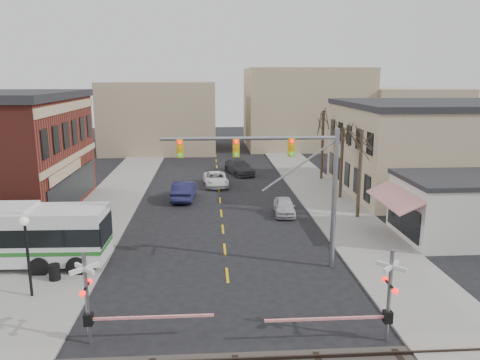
% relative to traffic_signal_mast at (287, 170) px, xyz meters
% --- Properties ---
extents(ground, '(160.00, 160.00, 0.00)m').
position_rel_traffic_signal_mast_xyz_m(ground, '(-3.37, -2.83, -5.72)').
color(ground, black).
rests_on(ground, ground).
extents(sidewalk_west, '(5.00, 60.00, 0.12)m').
position_rel_traffic_signal_mast_xyz_m(sidewalk_west, '(-12.87, 17.17, -5.66)').
color(sidewalk_west, gray).
rests_on(sidewalk_west, ground).
extents(sidewalk_east, '(5.00, 60.00, 0.12)m').
position_rel_traffic_signal_mast_xyz_m(sidewalk_east, '(6.13, 17.17, -5.66)').
color(sidewalk_east, gray).
rests_on(sidewalk_east, ground).
extents(tan_building, '(20.30, 15.30, 8.50)m').
position_rel_traffic_signal_mast_xyz_m(tan_building, '(18.63, 17.17, -1.47)').
color(tan_building, tan).
rests_on(tan_building, ground).
extents(awning_shop, '(9.74, 6.20, 4.30)m').
position_rel_traffic_signal_mast_xyz_m(awning_shop, '(12.60, 4.17, -3.56)').
color(awning_shop, beige).
rests_on(awning_shop, ground).
extents(tree_east_a, '(0.28, 0.28, 6.75)m').
position_rel_traffic_signal_mast_xyz_m(tree_east_a, '(7.13, 9.17, -2.23)').
color(tree_east_a, '#382B21').
rests_on(tree_east_a, sidewalk_east).
extents(tree_east_b, '(0.28, 0.28, 6.30)m').
position_rel_traffic_signal_mast_xyz_m(tree_east_b, '(7.43, 15.17, -2.45)').
color(tree_east_b, '#382B21').
rests_on(tree_east_b, sidewalk_east).
extents(tree_east_c, '(0.28, 0.28, 7.20)m').
position_rel_traffic_signal_mast_xyz_m(tree_east_c, '(7.63, 23.17, -2.00)').
color(tree_east_c, '#382B21').
rests_on(tree_east_c, sidewalk_east).
extents(traffic_signal_mast, '(9.69, 0.30, 8.00)m').
position_rel_traffic_signal_mast_xyz_m(traffic_signal_mast, '(0.00, 0.00, 0.00)').
color(traffic_signal_mast, gray).
rests_on(traffic_signal_mast, ground).
extents(rr_crossing_west, '(5.60, 1.36, 4.00)m').
position_rel_traffic_signal_mast_xyz_m(rr_crossing_west, '(-8.84, -7.21, -3.75)').
color(rr_crossing_west, gray).
rests_on(rr_crossing_west, ground).
extents(rr_crossing_east, '(5.60, 1.36, 4.00)m').
position_rel_traffic_signal_mast_xyz_m(rr_crossing_east, '(2.53, -7.82, -3.75)').
color(rr_crossing_east, gray).
rests_on(rr_crossing_east, ground).
extents(street_lamp, '(0.44, 0.44, 4.08)m').
position_rel_traffic_signal_mast_xyz_m(street_lamp, '(-13.14, -2.87, -2.66)').
color(street_lamp, black).
rests_on(street_lamp, sidewalk_west).
extents(trash_bin, '(0.60, 0.60, 0.86)m').
position_rel_traffic_signal_mast_xyz_m(trash_bin, '(-12.60, -1.03, -5.17)').
color(trash_bin, black).
rests_on(trash_bin, sidewalk_west).
extents(car_a, '(1.87, 4.03, 1.34)m').
position_rel_traffic_signal_mast_xyz_m(car_a, '(1.63, 10.58, -5.06)').
color(car_a, '#BBBBC0').
rests_on(car_a, ground).
extents(car_b, '(2.13, 5.22, 1.68)m').
position_rel_traffic_signal_mast_xyz_m(car_b, '(-6.55, 15.78, -4.88)').
color(car_b, '#18183D').
rests_on(car_b, ground).
extents(car_c, '(2.62, 5.08, 1.37)m').
position_rel_traffic_signal_mast_xyz_m(car_c, '(-3.65, 20.98, -5.04)').
color(car_c, white).
rests_on(car_c, ground).
extents(car_d, '(3.64, 5.75, 1.55)m').
position_rel_traffic_signal_mast_xyz_m(car_d, '(-0.91, 26.64, -4.95)').
color(car_d, '#37363B').
rests_on(car_d, ground).
extents(pedestrian_near, '(0.65, 0.78, 1.83)m').
position_rel_traffic_signal_mast_xyz_m(pedestrian_near, '(-12.22, 2.10, -4.69)').
color(pedestrian_near, '#524942').
rests_on(pedestrian_near, sidewalk_west).
extents(pedestrian_far, '(1.08, 1.07, 1.76)m').
position_rel_traffic_signal_mast_xyz_m(pedestrian_far, '(-14.52, 3.84, -4.72)').
color(pedestrian_far, '#3B3760').
rests_on(pedestrian_far, sidewalk_west).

